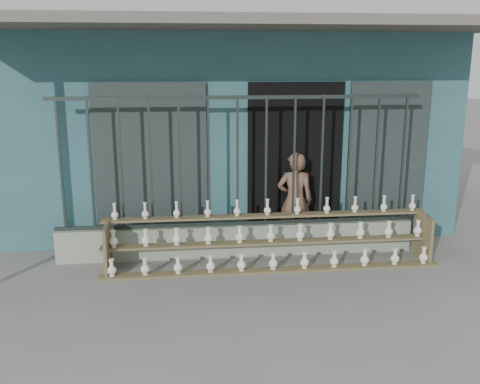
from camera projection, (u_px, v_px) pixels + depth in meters
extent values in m
plane|color=slate|center=(249.00, 293.00, 6.36)|extent=(60.00, 60.00, 0.00)
cube|color=#2D5B60|center=(221.00, 119.00, 10.12)|extent=(7.00, 5.00, 3.20)
cube|color=black|center=(294.00, 164.00, 7.92)|extent=(1.40, 0.12, 2.40)
cube|color=#202A29|center=(151.00, 168.00, 7.66)|extent=(1.60, 0.08, 2.40)
cube|color=#202A29|center=(386.00, 163.00, 8.03)|extent=(1.20, 0.08, 2.40)
cube|color=#59544C|center=(238.00, 24.00, 6.76)|extent=(7.40, 2.00, 0.12)
cube|color=gray|center=(238.00, 240.00, 7.56)|extent=(5.00, 0.20, 0.45)
cube|color=#283330|center=(61.00, 166.00, 7.04)|extent=(0.03, 0.03, 1.80)
cube|color=#283330|center=(91.00, 165.00, 7.08)|extent=(0.03, 0.03, 1.80)
cube|color=#283330|center=(121.00, 164.00, 7.12)|extent=(0.03, 0.03, 1.80)
cube|color=#283330|center=(151.00, 164.00, 7.17)|extent=(0.03, 0.03, 1.80)
cube|color=#283330|center=(180.00, 163.00, 7.21)|extent=(0.03, 0.03, 1.80)
cube|color=#283330|center=(209.00, 162.00, 7.25)|extent=(0.03, 0.03, 1.80)
cube|color=#283330|center=(238.00, 162.00, 7.29)|extent=(0.03, 0.03, 1.80)
cube|color=#283330|center=(266.00, 161.00, 7.33)|extent=(0.03, 0.03, 1.80)
cube|color=#283330|center=(294.00, 161.00, 7.37)|extent=(0.03, 0.03, 1.80)
cube|color=#283330|center=(322.00, 160.00, 7.41)|extent=(0.03, 0.03, 1.80)
cube|color=#283330|center=(349.00, 160.00, 7.46)|extent=(0.03, 0.03, 1.80)
cube|color=#283330|center=(376.00, 159.00, 7.50)|extent=(0.03, 0.03, 1.80)
cube|color=#283330|center=(403.00, 158.00, 7.54)|extent=(0.03, 0.03, 1.80)
cube|color=#283330|center=(238.00, 97.00, 7.08)|extent=(5.00, 0.04, 0.05)
cube|color=#283330|center=(238.00, 223.00, 7.50)|extent=(5.00, 0.04, 0.05)
cube|color=brown|center=(273.00, 270.00, 7.03)|extent=(4.50, 0.18, 0.03)
cube|color=brown|center=(270.00, 242.00, 7.20)|extent=(4.50, 0.18, 0.03)
cube|color=brown|center=(268.00, 216.00, 7.37)|extent=(4.50, 0.18, 0.03)
cube|color=brown|center=(108.00, 248.00, 6.97)|extent=(0.04, 0.55, 0.64)
cube|color=brown|center=(423.00, 236.00, 7.42)|extent=(0.04, 0.55, 0.64)
imported|color=brown|center=(295.00, 200.00, 7.78)|extent=(0.55, 0.40, 1.42)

